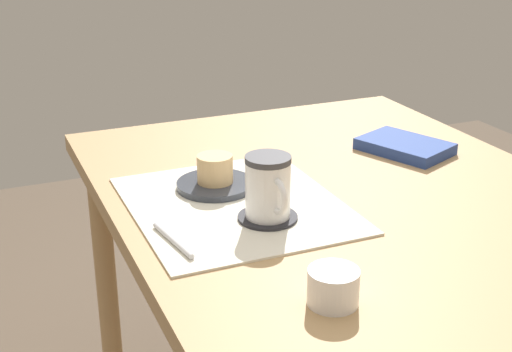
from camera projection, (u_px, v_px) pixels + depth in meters
name	position (u px, v px, depth m)	size (l,w,h in m)	color
dining_table	(347.00, 236.00, 1.33)	(1.11, 0.85, 0.76)	tan
placemat	(235.00, 205.00, 1.25)	(0.41, 0.36, 0.00)	silver
pastry_plate	(215.00, 185.00, 1.32)	(0.14, 0.14, 0.01)	#333842
pastry	(215.00, 169.00, 1.31)	(0.07, 0.07, 0.05)	#E5BC7F
coffee_coaster	(268.00, 217.00, 1.19)	(0.10, 0.10, 0.01)	#232328
coffee_mug	(269.00, 187.00, 1.17)	(0.11, 0.08, 0.11)	white
teaspoon	(173.00, 240.00, 1.11)	(0.01, 0.01, 0.13)	silver
sugar_bowl	(333.00, 287.00, 0.95)	(0.07, 0.07, 0.05)	white
small_book	(405.00, 146.00, 1.51)	(0.18, 0.12, 0.02)	navy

